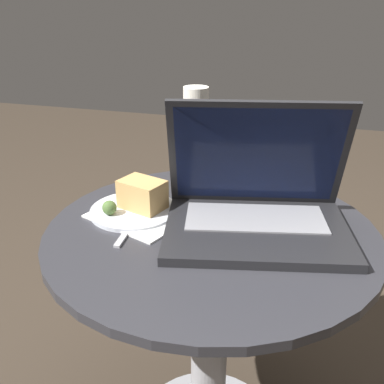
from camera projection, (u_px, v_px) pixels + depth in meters
The scene contains 6 objects.
table at pixel (210, 295), 0.96m from camera, with size 0.66×0.66×0.58m.
napkin at pixel (137, 218), 0.94m from camera, with size 0.23×0.19×0.00m.
laptop at pixel (256, 205), 0.88m from camera, with size 0.40×0.33×0.25m.
beer_glass at pixel (196, 137), 1.06m from camera, with size 0.06×0.06×0.24m.
snack_plate at pixel (137, 201), 0.96m from camera, with size 0.19×0.19×0.07m.
fork at pixel (135, 219), 0.93m from camera, with size 0.04×0.19×0.00m.
Camera 1 is at (0.19, -0.77, 1.01)m, focal length 42.00 mm.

